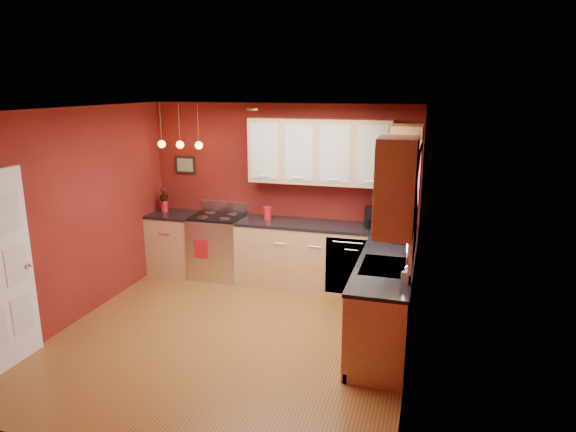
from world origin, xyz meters
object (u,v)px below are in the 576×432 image
(red_canister, at_px, (268,213))
(soap_pump, at_px, (406,275))
(sink, at_px, (385,268))
(coffee_maker, at_px, (372,218))
(gas_range, at_px, (218,246))

(red_canister, relative_size, soap_pump, 1.03)
(sink, distance_m, coffee_maker, 1.56)
(gas_range, relative_size, coffee_maker, 3.86)
(red_canister, bearing_deg, sink, -39.67)
(soap_pump, bearing_deg, coffee_maker, 106.29)
(red_canister, height_order, soap_pump, red_canister)
(sink, bearing_deg, coffee_maker, 102.27)
(red_canister, bearing_deg, coffee_maker, -0.28)
(sink, distance_m, red_canister, 2.40)
(sink, relative_size, red_canister, 3.75)
(red_canister, distance_m, soap_pump, 2.88)
(red_canister, height_order, coffee_maker, coffee_maker)
(gas_range, xyz_separation_m, soap_pump, (2.87, -1.96, 0.55))
(coffee_maker, relative_size, soap_pump, 1.58)
(coffee_maker, bearing_deg, soap_pump, -76.28)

